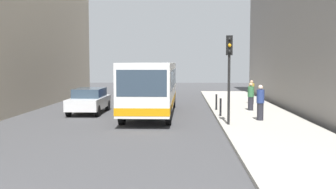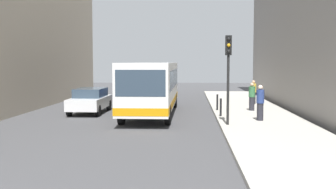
{
  "view_description": "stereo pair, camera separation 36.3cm",
  "coord_description": "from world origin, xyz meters",
  "px_view_note": "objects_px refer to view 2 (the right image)",
  "views": [
    {
      "loc": [
        1.46,
        -21.85,
        3.03
      ],
      "look_at": [
        0.64,
        0.14,
        1.33
      ],
      "focal_mm": 44.8,
      "sensor_mm": 36.0,
      "label": 1
    },
    {
      "loc": [
        1.82,
        -21.84,
        3.03
      ],
      "look_at": [
        0.64,
        0.14,
        1.33
      ],
      "focal_mm": 44.8,
      "sensor_mm": 36.0,
      "label": 2
    }
  ],
  "objects_px": {
    "car_beside_bus": "(90,100)",
    "bollard_mid": "(217,102)",
    "bollard_near": "(221,107)",
    "bus": "(152,85)",
    "traffic_light": "(228,63)",
    "pedestrian_near_signal": "(260,103)",
    "pedestrian_mid_sidewalk": "(252,97)",
    "car_behind_bus": "(155,91)",
    "pedestrian_far_sidewalk": "(253,92)"
  },
  "relations": [
    {
      "from": "car_beside_bus",
      "to": "traffic_light",
      "type": "distance_m",
      "value": 9.58
    },
    {
      "from": "traffic_light",
      "to": "pedestrian_far_sidewalk",
      "type": "height_order",
      "value": "traffic_light"
    },
    {
      "from": "pedestrian_near_signal",
      "to": "car_beside_bus",
      "type": "bearing_deg",
      "value": 128.62
    },
    {
      "from": "car_beside_bus",
      "to": "bollard_near",
      "type": "bearing_deg",
      "value": 164.3
    },
    {
      "from": "pedestrian_near_signal",
      "to": "bollard_mid",
      "type": "bearing_deg",
      "value": 82.57
    },
    {
      "from": "traffic_light",
      "to": "bollard_near",
      "type": "distance_m",
      "value": 3.9
    },
    {
      "from": "bus",
      "to": "bollard_mid",
      "type": "relative_size",
      "value": 11.61
    },
    {
      "from": "bus",
      "to": "bollard_mid",
      "type": "height_order",
      "value": "bus"
    },
    {
      "from": "car_beside_bus",
      "to": "bollard_near",
      "type": "xyz_separation_m",
      "value": [
        7.59,
        -2.18,
        -0.16
      ]
    },
    {
      "from": "traffic_light",
      "to": "car_behind_bus",
      "type": "bearing_deg",
      "value": 108.22
    },
    {
      "from": "car_beside_bus",
      "to": "car_behind_bus",
      "type": "relative_size",
      "value": 0.98
    },
    {
      "from": "car_beside_bus",
      "to": "bollard_mid",
      "type": "bearing_deg",
      "value": -174.29
    },
    {
      "from": "traffic_light",
      "to": "pedestrian_near_signal",
      "type": "height_order",
      "value": "traffic_light"
    },
    {
      "from": "pedestrian_near_signal",
      "to": "pedestrian_far_sidewalk",
      "type": "xyz_separation_m",
      "value": [
        0.91,
        8.4,
        -0.07
      ]
    },
    {
      "from": "bus",
      "to": "pedestrian_near_signal",
      "type": "xyz_separation_m",
      "value": [
        5.65,
        -3.27,
        -0.69
      ]
    },
    {
      "from": "bollard_near",
      "to": "pedestrian_near_signal",
      "type": "height_order",
      "value": "pedestrian_near_signal"
    },
    {
      "from": "pedestrian_mid_sidewalk",
      "to": "pedestrian_far_sidewalk",
      "type": "distance_m",
      "value": 4.12
    },
    {
      "from": "car_beside_bus",
      "to": "bollard_mid",
      "type": "xyz_separation_m",
      "value": [
        7.59,
        0.72,
        -0.16
      ]
    },
    {
      "from": "bus",
      "to": "pedestrian_mid_sidewalk",
      "type": "distance_m",
      "value": 6.02
    },
    {
      "from": "car_beside_bus",
      "to": "bollard_mid",
      "type": "relative_size",
      "value": 4.64
    },
    {
      "from": "car_beside_bus",
      "to": "pedestrian_near_signal",
      "type": "xyz_separation_m",
      "value": [
        9.42,
        -3.76,
        0.25
      ]
    },
    {
      "from": "traffic_light",
      "to": "bollard_near",
      "type": "height_order",
      "value": "traffic_light"
    },
    {
      "from": "traffic_light",
      "to": "pedestrian_near_signal",
      "type": "relative_size",
      "value": 2.32
    },
    {
      "from": "bollard_near",
      "to": "pedestrian_mid_sidewalk",
      "type": "xyz_separation_m",
      "value": [
        2.04,
        2.76,
        0.35
      ]
    },
    {
      "from": "bus",
      "to": "traffic_light",
      "type": "distance_m",
      "value": 6.31
    },
    {
      "from": "bollard_near",
      "to": "pedestrian_mid_sidewalk",
      "type": "height_order",
      "value": "pedestrian_mid_sidewalk"
    },
    {
      "from": "bollard_near",
      "to": "bollard_mid",
      "type": "height_order",
      "value": "same"
    },
    {
      "from": "bollard_mid",
      "to": "pedestrian_mid_sidewalk",
      "type": "height_order",
      "value": "pedestrian_mid_sidewalk"
    },
    {
      "from": "car_behind_bus",
      "to": "pedestrian_mid_sidewalk",
      "type": "distance_m",
      "value": 10.3
    },
    {
      "from": "car_beside_bus",
      "to": "pedestrian_near_signal",
      "type": "bearing_deg",
      "value": 158.53
    },
    {
      "from": "bollard_mid",
      "to": "car_beside_bus",
      "type": "bearing_deg",
      "value": -174.6
    },
    {
      "from": "car_beside_bus",
      "to": "bus",
      "type": "bearing_deg",
      "value": 172.86
    },
    {
      "from": "pedestrian_near_signal",
      "to": "pedestrian_mid_sidewalk",
      "type": "distance_m",
      "value": 4.35
    },
    {
      "from": "bus",
      "to": "car_beside_bus",
      "type": "relative_size",
      "value": 2.5
    },
    {
      "from": "traffic_light",
      "to": "bollard_mid",
      "type": "relative_size",
      "value": 4.32
    },
    {
      "from": "car_behind_bus",
      "to": "bollard_near",
      "type": "distance_m",
      "value": 11.63
    },
    {
      "from": "pedestrian_far_sidewalk",
      "to": "bollard_mid",
      "type": "bearing_deg",
      "value": -71.74
    },
    {
      "from": "car_behind_bus",
      "to": "bollard_near",
      "type": "relative_size",
      "value": 4.73
    },
    {
      "from": "bollard_near",
      "to": "bollard_mid",
      "type": "xyz_separation_m",
      "value": [
        0.0,
        2.9,
        0.0
      ]
    },
    {
      "from": "bollard_mid",
      "to": "pedestrian_near_signal",
      "type": "distance_m",
      "value": 4.86
    },
    {
      "from": "bollard_near",
      "to": "pedestrian_mid_sidewalk",
      "type": "bearing_deg",
      "value": 53.45
    },
    {
      "from": "traffic_light",
      "to": "pedestrian_near_signal",
      "type": "distance_m",
      "value": 3.02
    },
    {
      "from": "car_beside_bus",
      "to": "pedestrian_mid_sidewalk",
      "type": "height_order",
      "value": "pedestrian_mid_sidewalk"
    },
    {
      "from": "car_behind_bus",
      "to": "pedestrian_near_signal",
      "type": "height_order",
      "value": "pedestrian_near_signal"
    },
    {
      "from": "bollard_near",
      "to": "pedestrian_far_sidewalk",
      "type": "bearing_deg",
      "value": 68.11
    },
    {
      "from": "car_behind_bus",
      "to": "traffic_light",
      "type": "distance_m",
      "value": 14.73
    },
    {
      "from": "car_beside_bus",
      "to": "traffic_light",
      "type": "xyz_separation_m",
      "value": [
        7.69,
        -5.26,
        2.22
      ]
    },
    {
      "from": "bus",
      "to": "traffic_light",
      "type": "height_order",
      "value": "traffic_light"
    },
    {
      "from": "car_behind_bus",
      "to": "traffic_light",
      "type": "height_order",
      "value": "traffic_light"
    },
    {
      "from": "bollard_near",
      "to": "pedestrian_near_signal",
      "type": "bearing_deg",
      "value": -40.95
    }
  ]
}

